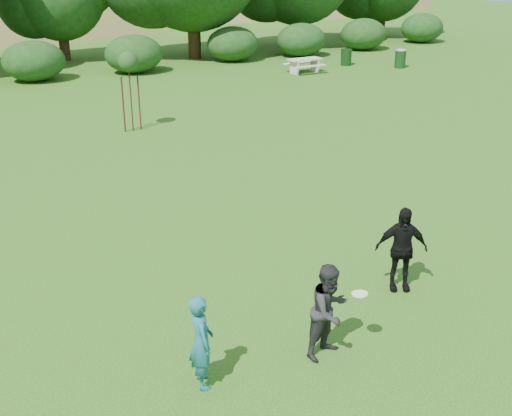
{
  "coord_description": "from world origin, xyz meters",
  "views": [
    {
      "loc": [
        -6.23,
        -7.94,
        6.26
      ],
      "look_at": [
        0.0,
        3.0,
        1.1
      ],
      "focal_mm": 45.0,
      "sensor_mm": 36.0,
      "label": 1
    }
  ],
  "objects_px": {
    "trash_can_near": "(346,57)",
    "trash_can_lidded": "(400,58)",
    "player_teal": "(201,341)",
    "player_black": "(401,249)",
    "player_grey": "(330,311)",
    "picnic_table": "(305,63)",
    "sapling": "(128,64)"
  },
  "relations": [
    {
      "from": "sapling",
      "to": "trash_can_lidded",
      "type": "relative_size",
      "value": 2.71
    },
    {
      "from": "player_teal",
      "to": "sapling",
      "type": "distance_m",
      "value": 15.17
    },
    {
      "from": "player_grey",
      "to": "player_black",
      "type": "xyz_separation_m",
      "value": [
        2.48,
        1.11,
        0.04
      ]
    },
    {
      "from": "trash_can_near",
      "to": "picnic_table",
      "type": "distance_m",
      "value": 3.43
    },
    {
      "from": "player_grey",
      "to": "player_black",
      "type": "height_order",
      "value": "player_black"
    },
    {
      "from": "player_grey",
      "to": "player_black",
      "type": "relative_size",
      "value": 0.95
    },
    {
      "from": "player_teal",
      "to": "player_black",
      "type": "bearing_deg",
      "value": -68.61
    },
    {
      "from": "player_teal",
      "to": "trash_can_near",
      "type": "distance_m",
      "value": 29.08
    },
    {
      "from": "sapling",
      "to": "picnic_table",
      "type": "xyz_separation_m",
      "value": [
        11.84,
        6.49,
        -1.9
      ]
    },
    {
      "from": "picnic_table",
      "to": "trash_can_lidded",
      "type": "height_order",
      "value": "trash_can_lidded"
    },
    {
      "from": "trash_can_near",
      "to": "picnic_table",
      "type": "bearing_deg",
      "value": -166.45
    },
    {
      "from": "sapling",
      "to": "player_grey",
      "type": "bearing_deg",
      "value": -97.36
    },
    {
      "from": "player_black",
      "to": "picnic_table",
      "type": "xyz_separation_m",
      "value": [
        11.27,
        20.21,
        -0.34
      ]
    },
    {
      "from": "trash_can_near",
      "to": "trash_can_lidded",
      "type": "relative_size",
      "value": 0.86
    },
    {
      "from": "player_teal",
      "to": "player_black",
      "type": "relative_size",
      "value": 0.9
    },
    {
      "from": "player_black",
      "to": "picnic_table",
      "type": "relative_size",
      "value": 0.95
    },
    {
      "from": "player_teal",
      "to": "sapling",
      "type": "relative_size",
      "value": 0.54
    },
    {
      "from": "picnic_table",
      "to": "player_black",
      "type": "bearing_deg",
      "value": -119.13
    },
    {
      "from": "sapling",
      "to": "trash_can_lidded",
      "type": "height_order",
      "value": "sapling"
    },
    {
      "from": "player_teal",
      "to": "sapling",
      "type": "bearing_deg",
      "value": -4.05
    },
    {
      "from": "trash_can_near",
      "to": "sapling",
      "type": "distance_m",
      "value": 16.95
    },
    {
      "from": "player_grey",
      "to": "picnic_table",
      "type": "bearing_deg",
      "value": 42.26
    },
    {
      "from": "player_black",
      "to": "trash_can_near",
      "type": "distance_m",
      "value": 25.6
    },
    {
      "from": "trash_can_near",
      "to": "player_grey",
      "type": "bearing_deg",
      "value": -127.68
    },
    {
      "from": "trash_can_near",
      "to": "trash_can_lidded",
      "type": "height_order",
      "value": "trash_can_lidded"
    },
    {
      "from": "player_teal",
      "to": "trash_can_lidded",
      "type": "xyz_separation_m",
      "value": [
        21.34,
        19.71,
        -0.23
      ]
    },
    {
      "from": "player_black",
      "to": "trash_can_lidded",
      "type": "xyz_separation_m",
      "value": [
        16.71,
        18.9,
        -0.31
      ]
    },
    {
      "from": "player_teal",
      "to": "player_grey",
      "type": "height_order",
      "value": "player_grey"
    },
    {
      "from": "player_grey",
      "to": "picnic_table",
      "type": "height_order",
      "value": "player_grey"
    },
    {
      "from": "player_grey",
      "to": "trash_can_near",
      "type": "height_order",
      "value": "player_grey"
    },
    {
      "from": "player_black",
      "to": "trash_can_lidded",
      "type": "height_order",
      "value": "player_black"
    },
    {
      "from": "picnic_table",
      "to": "trash_can_near",
      "type": "bearing_deg",
      "value": 13.55
    }
  ]
}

